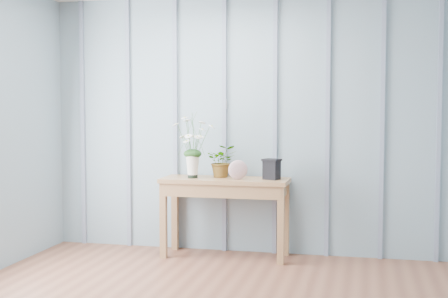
% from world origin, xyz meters
% --- Properties ---
extents(room_shell, '(4.00, 4.50, 2.50)m').
position_xyz_m(room_shell, '(-0.00, 0.92, 1.99)').
color(room_shell, '#839AA5').
rests_on(room_shell, ground).
extents(sideboard, '(1.20, 0.45, 0.75)m').
position_xyz_m(sideboard, '(-0.19, 1.99, 0.64)').
color(sideboard, olive).
rests_on(sideboard, ground).
extents(daisy_vase, '(0.42, 0.32, 0.60)m').
position_xyz_m(daisy_vase, '(-0.49, 1.94, 1.12)').
color(daisy_vase, black).
rests_on(daisy_vase, sideboard).
extents(spider_plant, '(0.33, 0.30, 0.31)m').
position_xyz_m(spider_plant, '(-0.23, 2.07, 0.91)').
color(spider_plant, '#163A13').
rests_on(spider_plant, sideboard).
extents(felt_disc_vessel, '(0.19, 0.12, 0.18)m').
position_xyz_m(felt_disc_vessel, '(-0.05, 1.91, 0.84)').
color(felt_disc_vessel, '#914861').
rests_on(felt_disc_vessel, sideboard).
extents(carved_box, '(0.19, 0.17, 0.19)m').
position_xyz_m(carved_box, '(0.26, 1.99, 0.85)').
color(carved_box, black).
rests_on(carved_box, sideboard).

